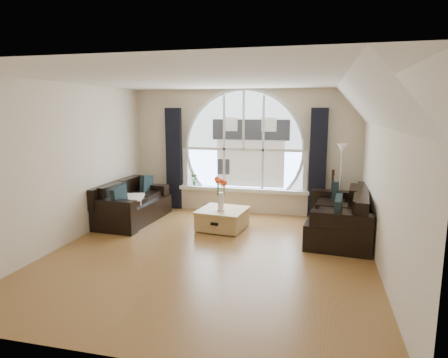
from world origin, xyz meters
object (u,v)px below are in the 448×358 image
(sofa_right, at_px, (339,215))
(floor_lamp, at_px, (340,184))
(vase_flowers, at_px, (221,190))
(guitar, at_px, (332,194))
(sofa_left, at_px, (132,202))
(coffee_chest, at_px, (223,218))
(potted_plant, at_px, (194,179))

(sofa_right, relative_size, floor_lamp, 1.21)
(vase_flowers, bearing_deg, guitar, 32.59)
(sofa_left, height_order, coffee_chest, sofa_left)
(coffee_chest, height_order, guitar, guitar)
(sofa_left, bearing_deg, guitar, 19.70)
(potted_plant, bearing_deg, floor_lamp, -6.61)
(coffee_chest, relative_size, potted_plant, 3.00)
(coffee_chest, bearing_deg, vase_flowers, -90.24)
(sofa_left, distance_m, sofa_right, 4.06)
(sofa_right, bearing_deg, potted_plant, 163.49)
(sofa_right, bearing_deg, floor_lamp, 93.15)
(vase_flowers, height_order, guitar, vase_flowers)
(sofa_right, bearing_deg, guitar, 100.48)
(coffee_chest, xyz_separation_m, guitar, (2.04, 1.22, 0.32))
(sofa_left, xyz_separation_m, floor_lamp, (4.11, 0.88, 0.40))
(potted_plant, bearing_deg, coffee_chest, -52.88)
(vase_flowers, xyz_separation_m, floor_lamp, (2.19, 1.05, 0.03))
(vase_flowers, height_order, potted_plant, vase_flowers)
(sofa_right, distance_m, coffee_chest, 2.14)
(sofa_left, xyz_separation_m, guitar, (3.97, 1.14, 0.13))
(sofa_right, xyz_separation_m, coffee_chest, (-2.13, -0.01, -0.19))
(coffee_chest, height_order, floor_lamp, floor_lamp)
(coffee_chest, xyz_separation_m, floor_lamp, (2.18, 0.96, 0.59))
(coffee_chest, bearing_deg, sofa_left, -175.58)
(potted_plant, bearing_deg, sofa_left, -126.37)
(coffee_chest, distance_m, floor_lamp, 2.46)
(sofa_right, bearing_deg, coffee_chest, -173.41)
(floor_lamp, height_order, guitar, floor_lamp)
(sofa_right, relative_size, guitar, 1.83)
(vase_flowers, bearing_deg, floor_lamp, 25.65)
(vase_flowers, distance_m, floor_lamp, 2.43)
(coffee_chest, distance_m, potted_plant, 1.74)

